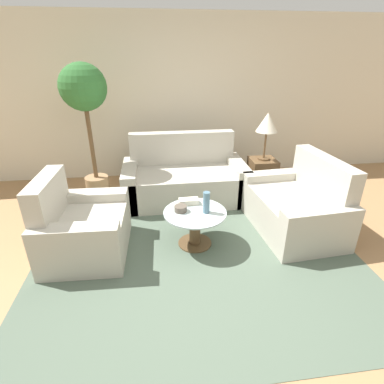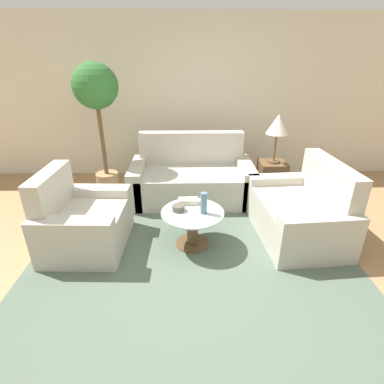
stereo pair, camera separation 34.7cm
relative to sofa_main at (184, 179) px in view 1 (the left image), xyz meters
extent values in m
plane|color=#9E754C|center=(0.02, -1.87, -0.29)|extent=(14.00, 14.00, 0.00)
cube|color=beige|center=(0.02, 1.04, 1.01)|extent=(10.00, 0.06, 2.60)
cube|color=#4C5B4C|center=(-0.02, -1.27, -0.29)|extent=(3.48, 3.36, 0.01)
cube|color=#B2AD9E|center=(0.00, -0.09, -0.07)|extent=(1.58, 0.91, 0.45)
cube|color=#B2AD9E|center=(0.00, 0.28, 0.17)|extent=(1.58, 0.18, 0.94)
cube|color=#B2AD9E|center=(-0.79, -0.09, -0.02)|extent=(0.20, 0.91, 0.56)
cube|color=#B2AD9E|center=(0.79, -0.09, -0.02)|extent=(0.20, 0.91, 0.56)
cube|color=#B2AD9E|center=(-1.21, -1.25, -0.07)|extent=(0.87, 0.81, 0.45)
cube|color=#B2AD9E|center=(-1.53, -1.24, 0.16)|extent=(0.21, 0.78, 0.90)
cube|color=#B2AD9E|center=(-1.22, -1.64, -0.02)|extent=(0.84, 0.23, 0.56)
cube|color=#B2AD9E|center=(-1.19, -0.86, -0.02)|extent=(0.84, 0.23, 0.56)
cube|color=#B2AD9E|center=(1.22, -1.09, -0.07)|extent=(0.94, 1.14, 0.45)
cube|color=#B2AD9E|center=(1.56, -1.06, 0.17)|extent=(0.26, 1.09, 0.92)
cube|color=#B2AD9E|center=(1.18, -0.55, -0.02)|extent=(0.88, 0.26, 0.56)
cube|color=#B2AD9E|center=(1.26, -1.63, -0.02)|extent=(0.88, 0.26, 0.56)
cylinder|color=brown|center=(-0.02, -1.27, -0.28)|extent=(0.39, 0.39, 0.02)
cylinder|color=brown|center=(-0.02, -1.27, -0.09)|extent=(0.13, 0.13, 0.41)
cylinder|color=#B2C6C6|center=(-0.02, -1.27, 0.12)|extent=(0.70, 0.70, 0.02)
cube|color=brown|center=(1.20, -0.04, -0.01)|extent=(0.38, 0.38, 0.56)
cylinder|color=brown|center=(1.20, -0.04, 0.28)|extent=(0.18, 0.18, 0.02)
cylinder|color=brown|center=(1.20, -0.04, 0.49)|extent=(0.03, 0.03, 0.40)
cone|color=beige|center=(1.20, -0.04, 0.82)|extent=(0.31, 0.31, 0.27)
cylinder|color=#93704C|center=(-1.30, 0.13, -0.12)|extent=(0.34, 0.34, 0.34)
cylinder|color=brown|center=(-1.30, 0.13, 0.60)|extent=(0.06, 0.06, 1.10)
sphere|color=#2D662D|center=(-1.30, 0.13, 1.32)|extent=(0.62, 0.62, 0.62)
cylinder|color=slate|center=(0.10, -1.30, 0.25)|extent=(0.07, 0.07, 0.24)
cylinder|color=brown|center=(-0.17, -1.23, 0.17)|extent=(0.14, 0.14, 0.07)
cube|color=beige|center=(-0.06, -1.07, 0.16)|extent=(0.23, 0.12, 0.06)
camera|label=1|loc=(-0.43, -4.13, 1.74)|focal=28.00mm
camera|label=2|loc=(-0.09, -4.16, 1.74)|focal=28.00mm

